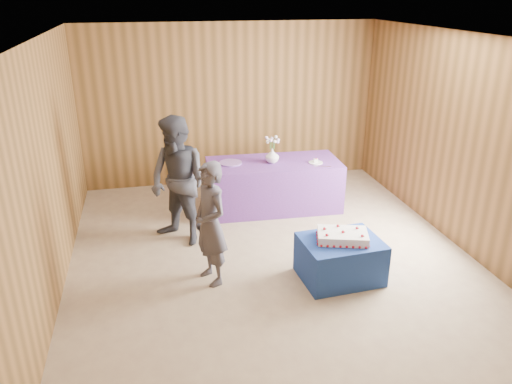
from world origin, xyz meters
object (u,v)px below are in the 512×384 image
object	(u,v)px
vase	(272,156)
guest_left	(210,224)
cake_table	(340,259)
sheet_cake	(343,236)
serving_table	(273,185)
guest_right	(178,182)

from	to	relation	value
vase	guest_left	world-z (taller)	guest_left
cake_table	sheet_cake	size ratio (longest dim) A/B	1.32
cake_table	serving_table	size ratio (longest dim) A/B	0.45
serving_table	guest_right	bearing A→B (deg)	-148.81
serving_table	guest_left	xyz separation A→B (m)	(-1.22, -1.89, 0.35)
sheet_cake	guest_right	distance (m)	2.23
cake_table	guest_left	xyz separation A→B (m)	(-1.47, 0.28, 0.48)
sheet_cake	vase	size ratio (longest dim) A/B	3.18
serving_table	sheet_cake	bearing A→B (deg)	-80.69
guest_left	vase	bearing A→B (deg)	126.51
guest_left	cake_table	bearing A→B (deg)	58.36
cake_table	guest_left	world-z (taller)	guest_left
serving_table	guest_right	distance (m)	1.77
cake_table	vase	world-z (taller)	vase
cake_table	guest_left	size ratio (longest dim) A/B	0.62
sheet_cake	vase	world-z (taller)	vase
serving_table	sheet_cake	xyz separation A→B (m)	(0.26, -2.16, 0.18)
sheet_cake	guest_left	world-z (taller)	guest_left
serving_table	vase	xyz separation A→B (m)	(-0.03, -0.03, 0.48)
vase	guest_right	xyz separation A→B (m)	(-1.46, -0.79, 0.00)
serving_table	vase	distance (m)	0.48
vase	cake_table	bearing A→B (deg)	-82.46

